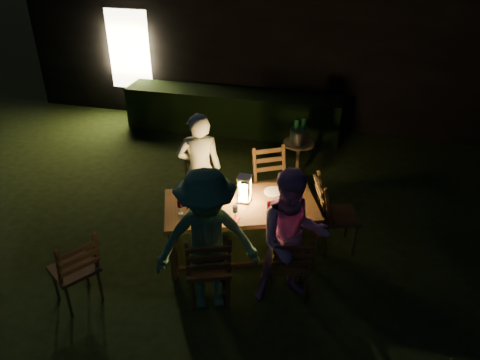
% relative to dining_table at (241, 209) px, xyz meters
% --- Properties ---
extents(garden_envelope, '(40.00, 40.00, 3.20)m').
position_rel_dining_table_xyz_m(garden_envelope, '(-0.62, 6.12, 0.89)').
color(garden_envelope, black).
rests_on(garden_envelope, ground).
extents(dining_table, '(2.03, 1.51, 0.76)m').
position_rel_dining_table_xyz_m(dining_table, '(0.00, 0.00, 0.00)').
color(dining_table, '#473217').
rests_on(dining_table, ground).
extents(chair_near_left, '(0.62, 0.64, 1.06)m').
position_rel_dining_table_xyz_m(chair_near_left, '(-0.14, -0.88, -0.36)').
color(chair_near_left, '#473217').
rests_on(chair_near_left, ground).
extents(chair_near_right, '(0.53, 0.55, 0.95)m').
position_rel_dining_table_xyz_m(chair_near_right, '(0.70, -0.55, -0.40)').
color(chair_near_right, '#473217').
rests_on(chair_near_right, ground).
extents(chair_far_left, '(0.55, 0.57, 0.96)m').
position_rel_dining_table_xyz_m(chair_far_left, '(-0.70, 0.55, -0.39)').
color(chair_far_left, '#473217').
rests_on(chair_far_left, ground).
extents(chair_far_right, '(0.65, 0.67, 1.05)m').
position_rel_dining_table_xyz_m(chair_far_right, '(0.23, 0.92, -0.37)').
color(chair_far_right, '#473217').
rests_on(chair_far_right, ground).
extents(chair_end, '(0.63, 0.60, 1.06)m').
position_rel_dining_table_xyz_m(chair_end, '(1.14, 0.45, -0.36)').
color(chair_end, '#473217').
rests_on(chair_end, ground).
extents(chair_spare, '(0.65, 0.64, 1.00)m').
position_rel_dining_table_xyz_m(chair_spare, '(-1.53, -1.26, -0.38)').
color(chair_spare, '#473217').
rests_on(chair_spare, ground).
extents(person_house_side, '(0.69, 0.58, 1.62)m').
position_rel_dining_table_xyz_m(person_house_side, '(-0.72, 0.60, 0.13)').
color(person_house_side, white).
rests_on(person_house_side, ground).
extents(person_opp_right, '(0.96, 0.86, 1.62)m').
position_rel_dining_table_xyz_m(person_opp_right, '(0.72, -0.60, 0.13)').
color(person_opp_right, '#C688C3').
rests_on(person_opp_right, ground).
extents(person_opp_left, '(1.25, 0.98, 1.70)m').
position_rel_dining_table_xyz_m(person_opp_left, '(-0.12, -0.93, 0.16)').
color(person_opp_left, '#38704F').
rests_on(person_opp_left, ground).
extents(lantern, '(0.16, 0.16, 0.35)m').
position_rel_dining_table_xyz_m(lantern, '(0.03, 0.06, 0.23)').
color(lantern, white).
rests_on(lantern, dining_table).
extents(plate_far_left, '(0.25, 0.25, 0.01)m').
position_rel_dining_table_xyz_m(plate_far_left, '(-0.59, 0.00, 0.08)').
color(plate_far_left, white).
rests_on(plate_far_left, dining_table).
extents(plate_near_left, '(0.25, 0.25, 0.01)m').
position_rel_dining_table_xyz_m(plate_near_left, '(-0.43, -0.40, 0.08)').
color(plate_near_left, white).
rests_on(plate_near_left, dining_table).
extents(plate_far_right, '(0.25, 0.25, 0.01)m').
position_rel_dining_table_xyz_m(plate_far_right, '(0.34, 0.37, 0.08)').
color(plate_far_right, white).
rests_on(plate_far_right, dining_table).
extents(plate_near_right, '(0.25, 0.25, 0.01)m').
position_rel_dining_table_xyz_m(plate_near_right, '(0.50, -0.04, 0.08)').
color(plate_near_right, white).
rests_on(plate_near_right, dining_table).
extents(wineglass_a, '(0.06, 0.06, 0.18)m').
position_rel_dining_table_xyz_m(wineglass_a, '(-0.38, 0.15, 0.16)').
color(wineglass_a, '#59070F').
rests_on(wineglass_a, dining_table).
extents(wineglass_b, '(0.06, 0.06, 0.18)m').
position_rel_dining_table_xyz_m(wineglass_b, '(-0.63, -0.37, 0.16)').
color(wineglass_b, '#59070F').
rests_on(wineglass_b, dining_table).
extents(wineglass_c, '(0.06, 0.06, 0.18)m').
position_rel_dining_table_xyz_m(wineglass_c, '(0.38, -0.15, 0.16)').
color(wineglass_c, '#59070F').
rests_on(wineglass_c, dining_table).
extents(wineglass_d, '(0.06, 0.06, 0.18)m').
position_rel_dining_table_xyz_m(wineglass_d, '(0.51, 0.39, 0.16)').
color(wineglass_d, '#59070F').
rests_on(wineglass_d, dining_table).
extents(wineglass_e, '(0.06, 0.06, 0.18)m').
position_rel_dining_table_xyz_m(wineglass_e, '(0.02, -0.32, 0.16)').
color(wineglass_e, silver).
rests_on(wineglass_e, dining_table).
extents(bottle_table, '(0.07, 0.07, 0.28)m').
position_rel_dining_table_xyz_m(bottle_table, '(-0.23, -0.09, 0.22)').
color(bottle_table, '#0F471E').
rests_on(bottle_table, dining_table).
extents(napkin_left, '(0.18, 0.14, 0.01)m').
position_rel_dining_table_xyz_m(napkin_left, '(-0.02, -0.35, 0.08)').
color(napkin_left, red).
rests_on(napkin_left, dining_table).
extents(napkin_right, '(0.18, 0.14, 0.01)m').
position_rel_dining_table_xyz_m(napkin_right, '(0.62, -0.08, 0.08)').
color(napkin_right, red).
rests_on(napkin_right, dining_table).
extents(phone, '(0.14, 0.07, 0.01)m').
position_rel_dining_table_xyz_m(phone, '(-0.47, -0.50, 0.08)').
color(phone, black).
rests_on(phone, dining_table).
extents(side_table, '(0.49, 0.49, 0.66)m').
position_rel_dining_table_xyz_m(side_table, '(0.42, 2.09, -0.10)').
color(side_table, olive).
rests_on(side_table, ground).
extents(ice_bucket, '(0.30, 0.30, 0.22)m').
position_rel_dining_table_xyz_m(ice_bucket, '(0.42, 2.09, 0.09)').
color(ice_bucket, '#A5A8AD').
rests_on(ice_bucket, side_table).
extents(bottle_bucket_a, '(0.07, 0.07, 0.32)m').
position_rel_dining_table_xyz_m(bottle_bucket_a, '(0.37, 2.05, 0.14)').
color(bottle_bucket_a, '#0F471E').
rests_on(bottle_bucket_a, side_table).
extents(bottle_bucket_b, '(0.07, 0.07, 0.32)m').
position_rel_dining_table_xyz_m(bottle_bucket_b, '(0.47, 2.13, 0.14)').
color(bottle_bucket_b, '#0F471E').
rests_on(bottle_bucket_b, side_table).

